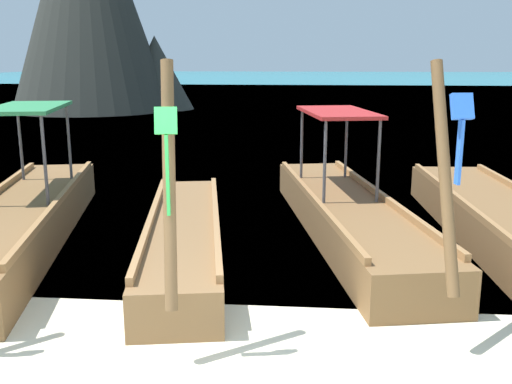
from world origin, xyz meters
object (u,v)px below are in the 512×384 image
object	(u,v)px
longtail_boat_pink_ribbon	(24,219)
longtail_boat_green_ribbon	(184,237)
longtail_boat_yellow_ribbon	(492,216)
longtail_boat_blue_ribbon	(347,214)

from	to	relation	value
longtail_boat_pink_ribbon	longtail_boat_green_ribbon	world-z (taller)	longtail_boat_green_ribbon
longtail_boat_green_ribbon	longtail_boat_yellow_ribbon	xyz separation A→B (m)	(4.80, 1.51, 0.02)
longtail_boat_yellow_ribbon	longtail_boat_green_ribbon	bearing A→B (deg)	-162.56
longtail_boat_green_ribbon	longtail_boat_blue_ribbon	world-z (taller)	longtail_boat_green_ribbon
longtail_boat_green_ribbon	longtail_boat_yellow_ribbon	distance (m)	5.03
longtail_boat_blue_ribbon	longtail_boat_yellow_ribbon	world-z (taller)	longtail_boat_yellow_ribbon
longtail_boat_pink_ribbon	longtail_boat_green_ribbon	distance (m)	2.66
longtail_boat_pink_ribbon	longtail_boat_yellow_ribbon	distance (m)	7.51
longtail_boat_pink_ribbon	longtail_boat_green_ribbon	bearing A→B (deg)	-8.59
longtail_boat_blue_ribbon	longtail_boat_yellow_ribbon	distance (m)	2.38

